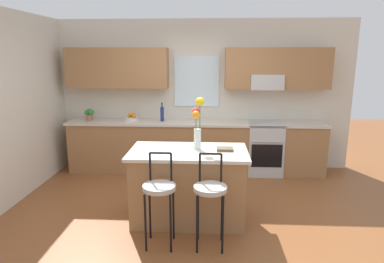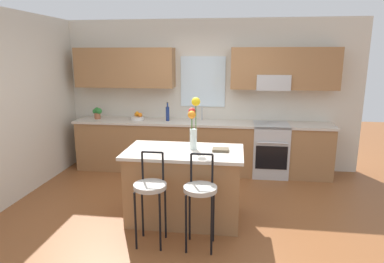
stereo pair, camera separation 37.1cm
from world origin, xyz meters
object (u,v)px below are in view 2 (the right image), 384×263
(oven_range, at_px, (270,149))
(fruit_bowl_oranges, at_px, (138,117))
(flower_vase, at_px, (193,122))
(kitchen_island, at_px, (184,185))
(cookbook, at_px, (221,150))
(bar_stool_middle, at_px, (200,193))
(bottle_olive_oil, at_px, (168,113))
(potted_plant_small, at_px, (97,112))
(bar_stool_near, at_px, (150,190))

(oven_range, height_order, fruit_bowl_oranges, fruit_bowl_oranges)
(oven_range, bearing_deg, flower_vase, -122.48)
(kitchen_island, height_order, cookbook, cookbook)
(bar_stool_middle, height_order, bottle_olive_oil, bottle_olive_oil)
(kitchen_island, bearing_deg, potted_plant_small, 135.87)
(bar_stool_near, distance_m, flower_vase, 1.02)
(bar_stool_middle, relative_size, potted_plant_small, 4.82)
(bar_stool_near, bearing_deg, bottle_olive_oil, 97.27)
(kitchen_island, distance_m, flower_vase, 0.82)
(cookbook, relative_size, bottle_olive_oil, 0.60)
(kitchen_island, bearing_deg, oven_range, 56.06)
(bar_stool_near, xyz_separation_m, bottle_olive_oil, (-0.32, 2.48, 0.42))
(oven_range, xyz_separation_m, bar_stool_near, (-1.51, -2.45, 0.18))
(bar_stool_middle, bearing_deg, cookbook, 74.85)
(oven_range, distance_m, flower_vase, 2.24)
(oven_range, distance_m, bar_stool_near, 2.88)
(oven_range, xyz_separation_m, cookbook, (-0.78, -1.80, 0.48))
(oven_range, distance_m, fruit_bowl_oranges, 2.44)
(bar_stool_middle, relative_size, cookbook, 5.21)
(fruit_bowl_oranges, bearing_deg, bottle_olive_oil, -0.49)
(bar_stool_middle, bearing_deg, bar_stool_near, 180.00)
(fruit_bowl_oranges, xyz_separation_m, potted_plant_small, (-0.76, -0.01, 0.07))
(cookbook, height_order, bottle_olive_oil, bottle_olive_oil)
(cookbook, bearing_deg, flower_vase, 173.83)
(flower_vase, bearing_deg, fruit_bowl_oranges, 125.13)
(kitchen_island, height_order, fruit_bowl_oranges, fruit_bowl_oranges)
(oven_range, distance_m, potted_plant_small, 3.20)
(bar_stool_near, bearing_deg, bar_stool_middle, 0.00)
(bottle_olive_oil, relative_size, potted_plant_small, 1.55)
(cookbook, bearing_deg, fruit_bowl_oranges, 131.24)
(oven_range, xyz_separation_m, potted_plant_small, (-3.14, 0.02, 0.58))
(oven_range, relative_size, bar_stool_near, 0.88)
(bar_stool_near, xyz_separation_m, potted_plant_small, (-1.64, 2.48, 0.41))
(kitchen_island, xyz_separation_m, potted_plant_small, (-1.91, 1.85, 0.58))
(bar_stool_near, bearing_deg, kitchen_island, 66.19)
(flower_vase, relative_size, fruit_bowl_oranges, 2.72)
(kitchen_island, height_order, bottle_olive_oil, bottle_olive_oil)
(cookbook, distance_m, potted_plant_small, 2.99)
(oven_range, relative_size, cookbook, 4.60)
(fruit_bowl_oranges, bearing_deg, cookbook, -48.76)
(kitchen_island, height_order, bar_stool_middle, bar_stool_middle)
(potted_plant_small, bearing_deg, oven_range, -0.44)
(oven_range, relative_size, flower_vase, 1.41)
(flower_vase, relative_size, cookbook, 3.27)
(flower_vase, xyz_separation_m, bottle_olive_oil, (-0.70, 1.79, -0.22))
(fruit_bowl_oranges, bearing_deg, potted_plant_small, -179.58)
(bottle_olive_oil, bearing_deg, kitchen_island, -72.32)
(kitchen_island, xyz_separation_m, cookbook, (0.45, 0.03, 0.47))
(potted_plant_small, bearing_deg, flower_vase, -41.49)
(cookbook, bearing_deg, bottle_olive_oil, 119.76)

